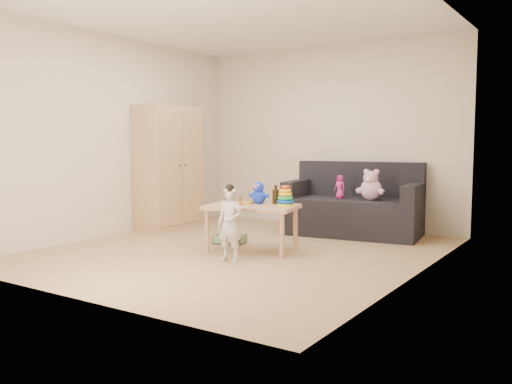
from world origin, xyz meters
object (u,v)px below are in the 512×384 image
Objects in this scene: wardrobe at (169,168)px; play_table at (252,228)px; toddler at (230,225)px; sofa at (353,217)px.

wardrobe is 2.09m from play_table.
play_table is 0.56m from toddler.
wardrobe is at bearing 159.54° from play_table.
wardrobe reaches higher than toddler.
play_table is at bearing -20.46° from wardrobe.
sofa is at bearing 74.00° from toddler.
sofa is 1.73× the size of play_table.
wardrobe is 1.00× the size of sofa.
play_table is (-0.51, -1.62, 0.02)m from sofa.
toddler reaches higher than sofa.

